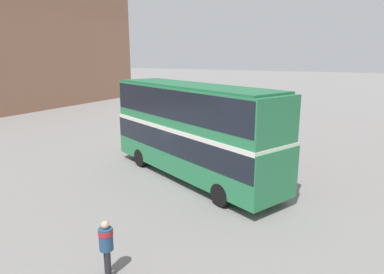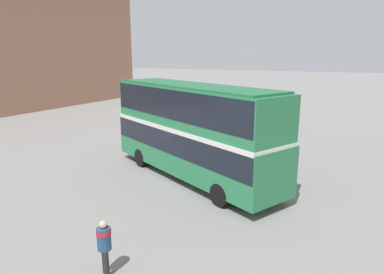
% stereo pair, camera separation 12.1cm
% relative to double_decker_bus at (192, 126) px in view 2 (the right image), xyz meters
% --- Properties ---
extents(ground_plane, '(240.00, 240.00, 0.00)m').
position_rel_double_decker_bus_xyz_m(ground_plane, '(-0.04, -0.08, -2.68)').
color(ground_plane, gray).
extents(double_decker_bus, '(10.72, 6.76, 4.70)m').
position_rel_double_decker_bus_xyz_m(double_decker_bus, '(0.00, 0.00, 0.00)').
color(double_decker_bus, '#287A4C').
rests_on(double_decker_bus, ground_plane).
extents(pedestrian_foreground, '(0.58, 0.58, 1.67)m').
position_rel_double_decker_bus_xyz_m(pedestrian_foreground, '(1.56, -8.14, -1.66)').
color(pedestrian_foreground, '#232328').
rests_on(pedestrian_foreground, ground_plane).
extents(parked_car_kerb_near, '(4.43, 2.44, 1.51)m').
position_rel_double_decker_bus_xyz_m(parked_car_kerb_near, '(-2.07, 11.03, -1.91)').
color(parked_car_kerb_near, slate).
rests_on(parked_car_kerb_near, ground_plane).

